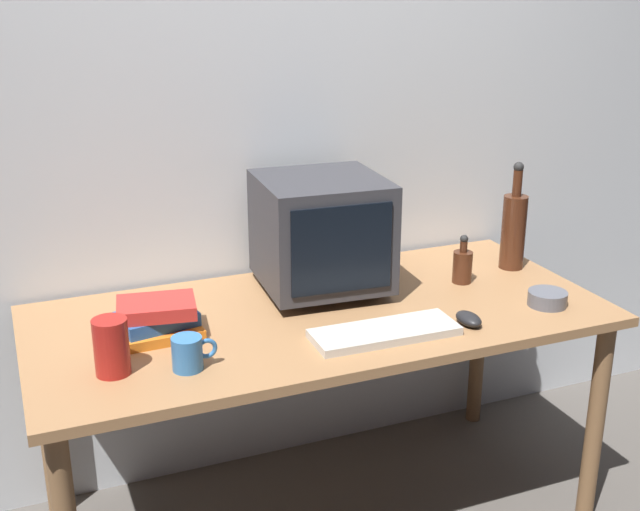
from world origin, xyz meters
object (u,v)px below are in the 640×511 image
(crt_monitor, at_px, (321,233))
(bottle_tall, at_px, (514,229))
(keyboard, at_px, (385,332))
(bottle_short, at_px, (462,265))
(computer_mouse, at_px, (469,319))
(book_stack, at_px, (157,319))
(mug, at_px, (188,353))
(cd_spindle, at_px, (547,298))
(metal_canister, at_px, (111,347))

(crt_monitor, height_order, bottle_tall, bottle_tall)
(keyboard, distance_m, bottle_tall, 0.75)
(bottle_short, bearing_deg, keyboard, -146.42)
(computer_mouse, distance_m, bottle_tall, 0.55)
(bottle_tall, height_order, bottle_short, bottle_tall)
(keyboard, bearing_deg, bottle_short, 34.78)
(book_stack, distance_m, mug, 0.23)
(bottle_tall, relative_size, bottle_short, 2.28)
(bottle_short, bearing_deg, cd_spindle, -62.44)
(computer_mouse, bearing_deg, cd_spindle, 4.56)
(book_stack, bearing_deg, cd_spindle, -11.31)
(keyboard, relative_size, computer_mouse, 4.20)
(keyboard, relative_size, bottle_tall, 1.13)
(computer_mouse, relative_size, mug, 0.83)
(cd_spindle, height_order, metal_canister, metal_canister)
(computer_mouse, xyz_separation_m, mug, (-0.82, 0.03, 0.03))
(book_stack, bearing_deg, mug, -81.74)
(keyboard, height_order, metal_canister, metal_canister)
(computer_mouse, distance_m, metal_canister, 1.01)
(keyboard, distance_m, book_stack, 0.64)
(bottle_tall, height_order, book_stack, bottle_tall)
(computer_mouse, bearing_deg, book_stack, 161.00)
(computer_mouse, height_order, bottle_short, bottle_short)
(computer_mouse, relative_size, bottle_short, 0.61)
(computer_mouse, distance_m, mug, 0.82)
(computer_mouse, bearing_deg, metal_canister, 173.55)
(keyboard, distance_m, metal_canister, 0.75)
(bottle_tall, xyz_separation_m, cd_spindle, (-0.09, -0.33, -0.12))
(keyboard, height_order, book_stack, book_stack)
(computer_mouse, height_order, bottle_tall, bottle_tall)
(crt_monitor, distance_m, keyboard, 0.43)
(crt_monitor, relative_size, bottle_short, 2.50)
(crt_monitor, relative_size, cd_spindle, 3.41)
(mug, bearing_deg, metal_canister, 165.05)
(keyboard, xyz_separation_m, cd_spindle, (0.56, 0.01, 0.01))
(keyboard, xyz_separation_m, metal_canister, (-0.74, 0.06, 0.06))
(bottle_short, distance_m, mug, 1.02)
(bottle_tall, distance_m, bottle_short, 0.25)
(crt_monitor, bearing_deg, bottle_tall, -4.50)
(keyboard, xyz_separation_m, computer_mouse, (0.26, -0.02, 0.01))
(book_stack, xyz_separation_m, mug, (0.03, -0.23, -0.01))
(computer_mouse, relative_size, metal_canister, 0.67)
(bottle_short, relative_size, book_stack, 0.68)
(bottle_short, relative_size, metal_canister, 1.09)
(cd_spindle, relative_size, metal_canister, 0.80)
(bottle_tall, relative_size, cd_spindle, 3.11)
(crt_monitor, xyz_separation_m, mug, (-0.53, -0.38, -0.15))
(keyboard, relative_size, metal_canister, 2.80)
(crt_monitor, distance_m, mug, 0.67)
(bottle_tall, xyz_separation_m, mug, (-1.21, -0.33, -0.10))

